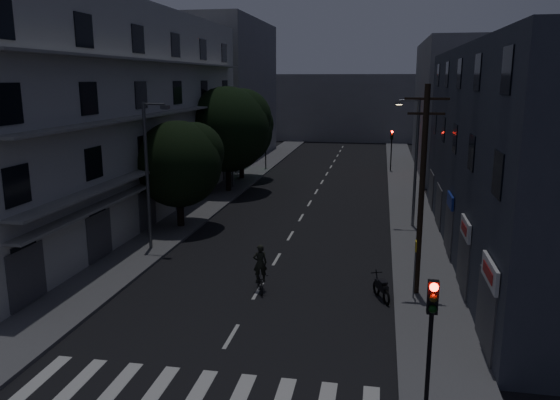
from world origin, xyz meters
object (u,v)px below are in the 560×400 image
(traffic_signal_near, at_px, (431,323))
(motorcycle, at_px, (381,289))
(bus_stop_sign, at_px, (415,259))
(utility_pole, at_px, (422,187))
(cyclist, at_px, (260,275))

(traffic_signal_near, bearing_deg, motorcycle, 97.74)
(motorcycle, bearing_deg, bus_stop_sign, -18.69)
(traffic_signal_near, xyz_separation_m, bus_stop_sign, (0.15, 8.94, -1.21))
(utility_pole, height_order, motorcycle, utility_pole)
(traffic_signal_near, relative_size, cyclist, 1.88)
(bus_stop_sign, distance_m, motorcycle, 1.97)
(motorcycle, relative_size, cyclist, 0.79)
(cyclist, bearing_deg, motorcycle, -19.34)
(utility_pole, relative_size, cyclist, 4.14)
(traffic_signal_near, relative_size, bus_stop_sign, 1.62)
(utility_pole, xyz_separation_m, bus_stop_sign, (-0.15, -0.59, -2.98))
(utility_pole, bearing_deg, bus_stop_sign, -104.62)
(bus_stop_sign, xyz_separation_m, cyclist, (-6.71, -0.12, -1.16))
(cyclist, bearing_deg, traffic_signal_near, -73.17)
(traffic_signal_near, relative_size, motorcycle, 2.39)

